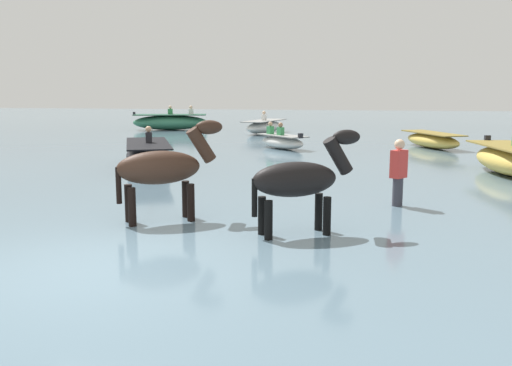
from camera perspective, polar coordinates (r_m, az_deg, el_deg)
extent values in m
plane|color=#666051|center=(7.64, -16.10, -10.54)|extent=(120.00, 120.00, 0.00)
cube|color=slate|center=(16.90, -1.00, 1.34)|extent=(90.00, 90.00, 0.32)
ellipsoid|color=black|center=(8.64, 3.98, 0.37)|extent=(1.43, 1.04, 0.55)
cylinder|color=black|center=(9.11, 6.38, -3.92)|extent=(0.13, 0.13, 0.93)
cylinder|color=black|center=(8.82, 7.22, -4.39)|extent=(0.13, 0.13, 0.93)
cylinder|color=black|center=(8.79, 0.61, -4.36)|extent=(0.13, 0.13, 0.93)
cylinder|color=black|center=(8.48, 1.28, -4.87)|extent=(0.13, 0.13, 0.93)
cylinder|color=black|center=(8.87, 8.35, 2.78)|extent=(0.55, 0.42, 0.63)
ellipsoid|color=black|center=(8.90, 9.20, 4.64)|extent=(0.51, 0.39, 0.23)
cylinder|color=black|center=(8.48, -0.15, -1.51)|extent=(0.09, 0.09, 0.59)
ellipsoid|color=#382319|center=(9.64, -9.88, 1.56)|extent=(1.48, 1.18, 0.57)
cylinder|color=black|center=(10.05, -7.15, -2.53)|extent=(0.13, 0.13, 0.97)
cylinder|color=black|center=(9.72, -6.64, -2.93)|extent=(0.13, 0.13, 0.97)
cylinder|color=black|center=(9.85, -12.82, -2.94)|extent=(0.13, 0.13, 0.97)
cylinder|color=black|center=(9.52, -12.49, -3.36)|extent=(0.13, 0.13, 0.97)
cylinder|color=#382319|center=(9.78, -5.61, 3.90)|extent=(0.57, 0.47, 0.66)
ellipsoid|color=#382319|center=(9.79, -4.83, 5.69)|extent=(0.53, 0.43, 0.25)
cylinder|color=black|center=(9.56, -13.83, -0.24)|extent=(0.09, 0.09, 0.61)
ellipsoid|color=silver|center=(21.43, 2.68, 4.16)|extent=(2.28, 2.36, 0.48)
cube|color=gray|center=(21.41, 2.69, 4.86)|extent=(2.19, 2.27, 0.04)
cube|color=black|center=(20.47, 4.56, 4.82)|extent=(0.20, 0.20, 0.18)
cube|color=#388E51|center=(21.89, 1.47, 5.42)|extent=(0.31, 0.31, 0.30)
sphere|color=tan|center=(21.88, 1.47, 6.04)|extent=(0.18, 0.18, 0.18)
cube|color=#388E51|center=(21.35, 2.51, 5.30)|extent=(0.31, 0.31, 0.30)
sphere|color=#A37556|center=(21.33, 2.52, 5.95)|extent=(0.18, 0.18, 0.18)
ellipsoid|color=gold|center=(22.75, 17.53, 4.13)|extent=(2.28, 3.45, 0.55)
cube|color=olive|center=(22.72, 17.56, 4.87)|extent=(2.19, 3.31, 0.04)
ellipsoid|color=silver|center=(28.98, 0.85, 5.72)|extent=(2.00, 3.76, 0.63)
cube|color=gray|center=(28.96, 0.86, 6.38)|extent=(1.92, 3.61, 0.04)
cube|color=white|center=(28.95, 0.82, 6.71)|extent=(0.24, 0.30, 0.30)
sphere|color=beige|center=(28.94, 0.82, 7.19)|extent=(0.18, 0.18, 0.18)
ellipsoid|color=#337556|center=(31.75, -8.72, 6.12)|extent=(4.38, 2.47, 0.82)
cube|color=#1E4634|center=(31.73, -8.74, 6.89)|extent=(4.20, 2.37, 0.04)
cube|color=black|center=(31.95, -12.32, 6.93)|extent=(0.16, 0.18, 0.18)
cube|color=white|center=(31.65, -6.64, 7.24)|extent=(0.30, 0.24, 0.30)
sphere|color=beige|center=(31.65, -6.65, 7.68)|extent=(0.18, 0.18, 0.18)
cube|color=#388E51|center=(31.82, -8.73, 7.21)|extent=(0.30, 0.24, 0.30)
sphere|color=beige|center=(31.82, -8.74, 7.64)|extent=(0.18, 0.18, 0.18)
ellipsoid|color=gold|center=(16.33, 24.66, 2.04)|extent=(1.90, 3.82, 0.73)
cube|color=black|center=(17.90, 22.52, 4.23)|extent=(0.18, 0.14, 0.18)
ellipsoid|color=black|center=(16.54, -10.94, 2.74)|extent=(2.68, 4.10, 0.68)
cube|color=black|center=(16.50, -10.98, 3.99)|extent=(2.57, 3.93, 0.04)
cube|color=#232328|center=(16.49, -10.88, 4.58)|extent=(0.27, 0.31, 0.30)
sphere|color=tan|center=(16.47, -10.91, 5.41)|extent=(0.18, 0.18, 0.18)
cylinder|color=#383842|center=(11.25, 14.20, -1.70)|extent=(0.20, 0.20, 0.88)
cube|color=red|center=(11.13, 14.35, 1.89)|extent=(0.35, 0.38, 0.54)
sphere|color=beige|center=(11.09, 14.43, 3.83)|extent=(0.20, 0.20, 0.20)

